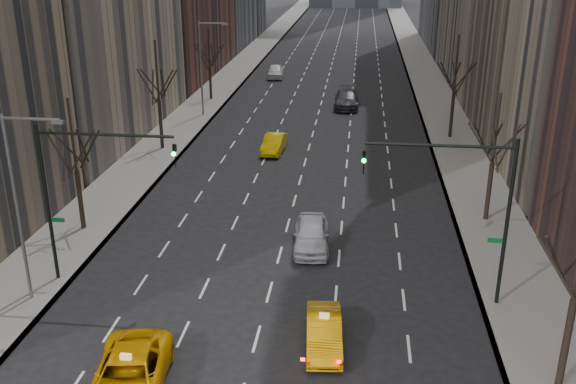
% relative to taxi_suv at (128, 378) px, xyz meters
% --- Properties ---
extents(sidewalk_left, '(4.50, 320.00, 0.15)m').
position_rel_taxi_suv_xyz_m(sidewalk_left, '(-8.09, 66.20, -0.73)').
color(sidewalk_left, slate).
rests_on(sidewalk_left, ground).
extents(sidewalk_right, '(4.50, 320.00, 0.15)m').
position_rel_taxi_suv_xyz_m(sidewalk_right, '(16.41, 66.20, -0.73)').
color(sidewalk_right, slate).
rests_on(sidewalk_right, ground).
extents(tree_lw_b, '(3.36, 3.50, 7.82)m').
position_rel_taxi_suv_xyz_m(tree_lw_b, '(-7.84, 14.20, 2.91)').
color(tree_lw_b, black).
rests_on(tree_lw_b, ground).
extents(tree_lw_c, '(3.36, 3.50, 8.74)m').
position_rel_taxi_suv_xyz_m(tree_lw_c, '(-7.84, 30.20, 3.23)').
color(tree_lw_c, black).
rests_on(tree_lw_c, ground).
extents(tree_lw_d, '(3.36, 3.50, 7.36)m').
position_rel_taxi_suv_xyz_m(tree_lw_d, '(-7.84, 48.20, 2.76)').
color(tree_lw_d, black).
rests_on(tree_lw_d, ground).
extents(tree_rw_a, '(3.36, 3.50, 8.28)m').
position_rel_taxi_suv_xyz_m(tree_rw_a, '(16.16, 2.20, 3.07)').
color(tree_rw_a, black).
rests_on(tree_rw_a, ground).
extents(tree_rw_b, '(3.36, 3.50, 7.82)m').
position_rel_taxi_suv_xyz_m(tree_rw_b, '(16.16, 18.20, 2.91)').
color(tree_rw_b, black).
rests_on(tree_rw_b, ground).
extents(tree_rw_c, '(3.36, 3.50, 8.74)m').
position_rel_taxi_suv_xyz_m(tree_rw_c, '(16.16, 36.20, 3.23)').
color(tree_rw_c, black).
rests_on(tree_rw_c, ground).
extents(traffic_mast_left, '(6.69, 0.39, 8.00)m').
position_rel_taxi_suv_xyz_m(traffic_mast_left, '(-4.94, 8.20, 4.68)').
color(traffic_mast_left, black).
rests_on(traffic_mast_left, ground).
extents(traffic_mast_right, '(6.69, 0.39, 8.00)m').
position_rel_taxi_suv_xyz_m(traffic_mast_right, '(13.27, 8.20, 4.68)').
color(traffic_mast_right, black).
rests_on(traffic_mast_right, ground).
extents(streetlight_near, '(2.83, 0.22, 9.00)m').
position_rel_taxi_suv_xyz_m(streetlight_near, '(-6.68, 6.20, 4.81)').
color(streetlight_near, slate).
rests_on(streetlight_near, ground).
extents(streetlight_far, '(2.83, 0.22, 9.00)m').
position_rel_taxi_suv_xyz_m(streetlight_far, '(-6.68, 41.20, 4.81)').
color(streetlight_far, slate).
rests_on(streetlight_far, ground).
extents(taxi_suv, '(3.44, 6.11, 1.61)m').
position_rel_taxi_suv_xyz_m(taxi_suv, '(0.00, 0.00, 0.00)').
color(taxi_suv, '#EAA204').
rests_on(taxi_suv, ground).
extents(taxi_sedan, '(1.80, 4.29, 1.38)m').
position_rel_taxi_suv_xyz_m(taxi_sedan, '(7.07, 3.99, -0.12)').
color(taxi_sedan, '#E99904').
rests_on(taxi_sedan, ground).
extents(silver_sedan_ahead, '(2.27, 4.95, 1.64)m').
position_rel_taxi_suv_xyz_m(silver_sedan_ahead, '(5.81, 13.31, 0.02)').
color(silver_sedan_ahead, '#B0B2B8').
rests_on(silver_sedan_ahead, ground).
extents(far_taxi, '(1.76, 4.41, 1.43)m').
position_rel_taxi_suv_xyz_m(far_taxi, '(1.42, 30.54, -0.09)').
color(far_taxi, '#E5BA04').
rests_on(far_taxi, ground).
extents(far_suv_grey, '(2.56, 6.09, 1.75)m').
position_rel_taxi_suv_xyz_m(far_suv_grey, '(6.85, 46.49, 0.07)').
color(far_suv_grey, '#2E2E33').
rests_on(far_suv_grey, ground).
extents(far_car_white, '(2.33, 4.89, 1.61)m').
position_rel_taxi_suv_xyz_m(far_car_white, '(-2.48, 61.12, 0.00)').
color(far_car_white, silver).
rests_on(far_car_white, ground).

